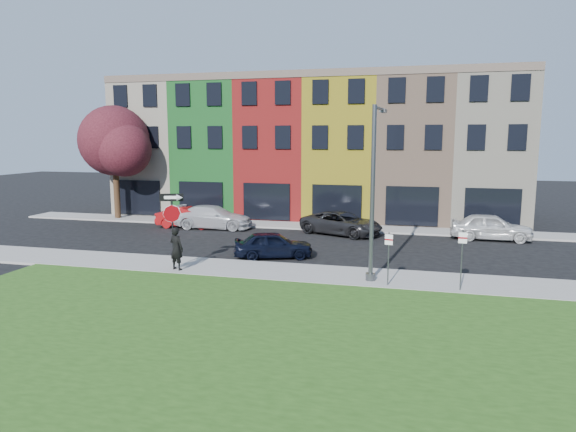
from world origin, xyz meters
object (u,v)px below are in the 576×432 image
(stop_sign, at_px, (172,215))
(man, at_px, (176,248))
(street_lamp, at_px, (373,193))
(sedan_near, at_px, (273,245))

(stop_sign, xyz_separation_m, man, (0.30, -0.28, -1.44))
(street_lamp, bearing_deg, sedan_near, 153.97)
(man, relative_size, sedan_near, 0.46)
(stop_sign, relative_size, sedan_near, 0.80)
(sedan_near, xyz_separation_m, street_lamp, (5.17, -3.16, 3.06))
(stop_sign, height_order, man, stop_sign)
(stop_sign, bearing_deg, street_lamp, -16.16)
(man, distance_m, sedan_near, 5.09)
(sedan_near, bearing_deg, man, 118.26)
(man, xyz_separation_m, street_lamp, (8.59, 0.58, 2.64))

